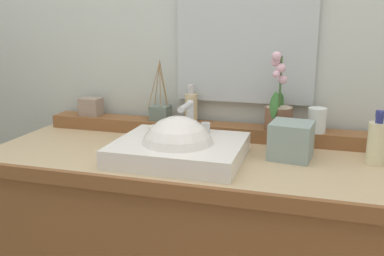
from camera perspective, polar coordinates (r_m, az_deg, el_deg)
The scene contains 12 objects.
wall_back at distance 1.74m, azimuth 4.57°, elevation 14.31°, with size 3.25×0.20×2.63m, color silver.
back_ledge at distance 1.63m, azimuth 3.05°, elevation -0.32°, with size 1.37×0.10×0.05m, color brown.
sink_basin at distance 1.37m, azimuth -1.82°, elevation -3.21°, with size 0.41×0.35×0.27m.
soap_bar at distance 1.49m, azimuth -4.68°, elevation 0.02°, with size 0.07×0.04×0.02m, color silver.
potted_plant at distance 1.55m, azimuth 11.56°, elevation 2.44°, with size 0.10×0.11×0.28m.
soap_dispenser at distance 1.65m, azimuth -0.11°, elevation 2.92°, with size 0.05×0.05×0.15m.
tumbler_cup at distance 1.56m, azimuth 16.47°, elevation 1.02°, with size 0.06×0.06×0.09m, color white.
reed_diffuser at distance 1.69m, azimuth -4.27°, elevation 2.19°, with size 0.08×0.08×0.24m.
trinket_box at distance 1.82m, azimuth -13.45°, elevation 2.82°, with size 0.08×0.07×0.07m, color gray.
lotion_bottle at distance 1.43m, azimuth 23.64°, elevation -1.77°, with size 0.06×0.06×0.17m.
tissue_box at distance 1.41m, azimuth 13.21°, elevation -1.64°, with size 0.13×0.13×0.12m, color #889D9A.
mirror at distance 1.62m, azimuth 7.14°, elevation 11.63°, with size 0.52×0.02×0.47m, color silver.
Camera 1 is at (0.36, -1.31, 1.32)m, focal length 39.61 mm.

